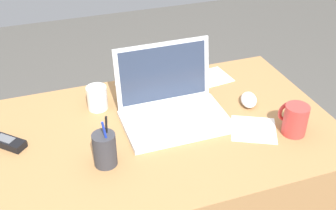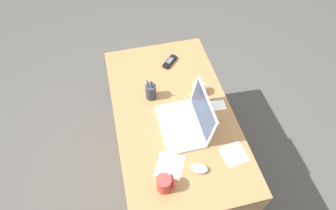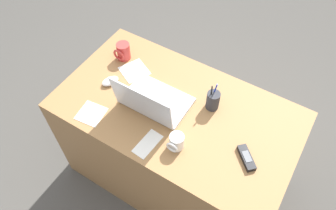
{
  "view_description": "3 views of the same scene",
  "coord_description": "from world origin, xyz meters",
  "px_view_note": "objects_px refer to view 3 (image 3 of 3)",
  "views": [
    {
      "loc": [
        -0.29,
        -1.06,
        1.58
      ],
      "look_at": [
        0.09,
        0.03,
        0.82
      ],
      "focal_mm": 44.95,
      "sensor_mm": 36.0,
      "label": 1
    },
    {
      "loc": [
        1.0,
        -0.27,
        2.17
      ],
      "look_at": [
        0.02,
        -0.04,
        0.85
      ],
      "focal_mm": 30.35,
      "sensor_mm": 36.0,
      "label": 2
    },
    {
      "loc": [
        -0.49,
        0.88,
        2.11
      ],
      "look_at": [
        0.02,
        0.05,
        0.82
      ],
      "focal_mm": 34.64,
      "sensor_mm": 36.0,
      "label": 3
    }
  ],
  "objects_px": {
    "laptop": "(152,101)",
    "coffee_mug_white": "(123,52)",
    "computer_mouse": "(110,81)",
    "coffee_mug_tall": "(176,142)",
    "pen_holder": "(213,100)",
    "cordless_phone": "(246,158)"
  },
  "relations": [
    {
      "from": "coffee_mug_tall",
      "to": "pen_holder",
      "type": "distance_m",
      "value": 0.31
    },
    {
      "from": "computer_mouse",
      "to": "coffee_mug_white",
      "type": "distance_m",
      "value": 0.21
    },
    {
      "from": "coffee_mug_white",
      "to": "cordless_phone",
      "type": "height_order",
      "value": "coffee_mug_white"
    },
    {
      "from": "coffee_mug_tall",
      "to": "computer_mouse",
      "type": "bearing_deg",
      "value": -16.81
    },
    {
      "from": "computer_mouse",
      "to": "coffee_mug_tall",
      "type": "xyz_separation_m",
      "value": [
        -0.52,
        0.16,
        0.03
      ]
    },
    {
      "from": "laptop",
      "to": "coffee_mug_white",
      "type": "bearing_deg",
      "value": -31.86
    },
    {
      "from": "coffee_mug_tall",
      "to": "laptop",
      "type": "bearing_deg",
      "value": -31.96
    },
    {
      "from": "coffee_mug_tall",
      "to": "cordless_phone",
      "type": "bearing_deg",
      "value": -159.8
    },
    {
      "from": "computer_mouse",
      "to": "pen_holder",
      "type": "distance_m",
      "value": 0.57
    },
    {
      "from": "laptop",
      "to": "pen_holder",
      "type": "xyz_separation_m",
      "value": [
        -0.26,
        -0.16,
        0.01
      ]
    },
    {
      "from": "computer_mouse",
      "to": "cordless_phone",
      "type": "distance_m",
      "value": 0.83
    },
    {
      "from": "cordless_phone",
      "to": "coffee_mug_white",
      "type": "bearing_deg",
      "value": -15.18
    },
    {
      "from": "coffee_mug_tall",
      "to": "cordless_phone",
      "type": "xyz_separation_m",
      "value": [
        -0.31,
        -0.12,
        -0.03
      ]
    },
    {
      "from": "pen_holder",
      "to": "computer_mouse",
      "type": "bearing_deg",
      "value": 15.08
    },
    {
      "from": "coffee_mug_tall",
      "to": "cordless_phone",
      "type": "relative_size",
      "value": 0.68
    },
    {
      "from": "pen_holder",
      "to": "coffee_mug_tall",
      "type": "bearing_deg",
      "value": 83.12
    },
    {
      "from": "laptop",
      "to": "computer_mouse",
      "type": "xyz_separation_m",
      "value": [
        0.29,
        -0.01,
        -0.03
      ]
    },
    {
      "from": "laptop",
      "to": "coffee_mug_tall",
      "type": "xyz_separation_m",
      "value": [
        -0.23,
        0.14,
        -0.0
      ]
    },
    {
      "from": "pen_holder",
      "to": "coffee_mug_white",
      "type": "bearing_deg",
      "value": -4.67
    },
    {
      "from": "laptop",
      "to": "coffee_mug_white",
      "type": "height_order",
      "value": "laptop"
    },
    {
      "from": "pen_holder",
      "to": "laptop",
      "type": "bearing_deg",
      "value": 31.61
    },
    {
      "from": "coffee_mug_tall",
      "to": "coffee_mug_white",
      "type": "bearing_deg",
      "value": -31.9
    }
  ]
}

